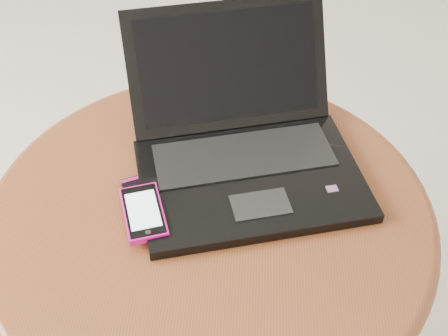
{
  "coord_description": "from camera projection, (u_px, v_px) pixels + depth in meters",
  "views": [
    {
      "loc": [
        0.08,
        -0.63,
        1.19
      ],
      "look_at": [
        0.04,
        -0.02,
        0.6
      ],
      "focal_mm": 46.77,
      "sensor_mm": 36.0,
      "label": 1
    }
  ],
  "objects": [
    {
      "name": "table",
      "position": [
        211.0,
        252.0,
        0.96
      ],
      "size": [
        0.68,
        0.68,
        0.54
      ],
      "color": "brown",
      "rests_on": "ground"
    },
    {
      "name": "laptop",
      "position": [
        244.0,
        145.0,
        0.92
      ],
      "size": [
        0.41,
        0.42,
        0.2
      ],
      "color": "black",
      "rests_on": "table"
    },
    {
      "name": "phone_pink",
      "position": [
        143.0,
        213.0,
        0.84
      ],
      "size": [
        0.09,
        0.12,
        0.01
      ],
      "color": "#E00F92",
      "rests_on": "phone_black"
    },
    {
      "name": "phone_black",
      "position": [
        151.0,
        204.0,
        0.87
      ],
      "size": [
        0.11,
        0.14,
        0.01
      ],
      "color": "black",
      "rests_on": "table"
    }
  ]
}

